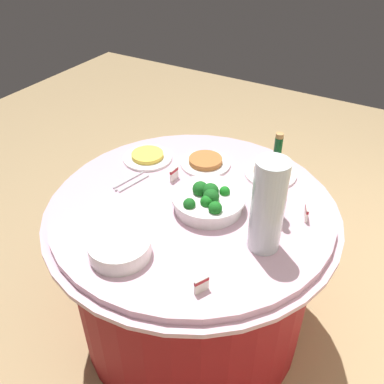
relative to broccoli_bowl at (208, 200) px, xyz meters
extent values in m
plane|color=tan|center=(0.00, -0.07, -0.78)|extent=(6.00, 6.00, 0.00)
cylinder|color=maroon|center=(0.00, -0.07, -0.44)|extent=(1.01, 1.01, 0.69)
cylinder|color=#E0B2C6|center=(0.00, -0.07, -0.08)|extent=(1.16, 1.16, 0.02)
cylinder|color=#E0B2C6|center=(0.00, -0.07, -0.06)|extent=(1.10, 1.10, 0.03)
cylinder|color=white|center=(0.00, 0.00, -0.02)|extent=(0.26, 0.26, 0.05)
cylinder|color=white|center=(0.00, 0.00, 0.01)|extent=(0.28, 0.28, 0.01)
sphere|color=#19701E|center=(0.07, 0.06, 0.03)|extent=(0.05, 0.05, 0.05)
sphere|color=#197E1E|center=(0.00, 0.01, 0.03)|extent=(0.04, 0.04, 0.04)
sphere|color=#197B1E|center=(-0.05, 0.04, 0.03)|extent=(0.04, 0.04, 0.04)
sphere|color=#19621E|center=(-0.01, -0.04, 0.04)|extent=(0.06, 0.06, 0.06)
sphere|color=#19611E|center=(-0.01, 0.00, 0.04)|extent=(0.06, 0.06, 0.06)
sphere|color=#197E1E|center=(-0.01, 0.00, 0.03)|extent=(0.05, 0.05, 0.05)
sphere|color=#19631E|center=(0.09, -0.03, 0.03)|extent=(0.05, 0.05, 0.05)
sphere|color=#19751E|center=(0.04, 0.02, 0.03)|extent=(0.05, 0.05, 0.05)
sphere|color=#195F1E|center=(0.02, 0.02, 0.04)|extent=(0.06, 0.06, 0.06)
cylinder|color=white|center=(0.36, -0.14, -0.04)|extent=(0.21, 0.21, 0.01)
cylinder|color=white|center=(0.36, -0.14, -0.03)|extent=(0.21, 0.21, 0.01)
cylinder|color=white|center=(0.36, -0.14, -0.02)|extent=(0.21, 0.21, 0.01)
cylinder|color=white|center=(0.36, -0.14, -0.01)|extent=(0.21, 0.21, 0.01)
cylinder|color=white|center=(0.36, -0.14, 0.00)|extent=(0.21, 0.21, 0.01)
cylinder|color=white|center=(0.36, -0.14, 0.01)|extent=(0.21, 0.21, 0.01)
cylinder|color=#0D4B1E|center=(-0.10, 0.21, 0.06)|extent=(0.07, 0.07, 0.20)
cone|color=#0D4B1E|center=(-0.10, 0.21, 0.18)|extent=(0.07, 0.07, 0.04)
cylinder|color=#0D4B1E|center=(-0.10, 0.21, 0.24)|extent=(0.03, 0.03, 0.08)
cylinder|color=#B2844C|center=(-0.10, 0.21, 0.29)|extent=(0.03, 0.03, 0.02)
cylinder|color=silver|center=(0.08, 0.26, 0.13)|extent=(0.11, 0.11, 0.34)
sphere|color=#E5B26B|center=(0.10, 0.26, 0.00)|extent=(0.06, 0.06, 0.06)
sphere|color=#E5B26B|center=(0.07, 0.28, 0.00)|extent=(0.06, 0.06, 0.06)
sphere|color=#E5B26B|center=(0.07, 0.24, 0.00)|extent=(0.06, 0.06, 0.06)
sphere|color=#72C64C|center=(0.10, 0.27, 0.05)|extent=(0.06, 0.06, 0.06)
sphere|color=#72C64C|center=(0.06, 0.27, 0.05)|extent=(0.06, 0.06, 0.06)
sphere|color=#72C64C|center=(0.08, 0.24, 0.05)|extent=(0.06, 0.06, 0.06)
sphere|color=red|center=(0.09, 0.28, 0.10)|extent=(0.06, 0.06, 0.06)
sphere|color=red|center=(0.06, 0.25, 0.10)|extent=(0.06, 0.06, 0.06)
sphere|color=red|center=(0.09, 0.24, 0.10)|extent=(0.06, 0.06, 0.06)
sphere|color=#E5B26B|center=(0.08, 0.28, 0.16)|extent=(0.06, 0.06, 0.06)
sphere|color=#E5B26B|center=(0.07, 0.24, 0.16)|extent=(0.06, 0.06, 0.06)
sphere|color=#E5B26B|center=(0.10, 0.25, 0.16)|extent=(0.06, 0.06, 0.06)
cylinder|color=silver|center=(0.00, -0.38, -0.04)|extent=(0.16, 0.04, 0.01)
cylinder|color=silver|center=(0.01, -0.34, -0.04)|extent=(0.16, 0.04, 0.01)
sphere|color=silver|center=(0.08, -0.38, -0.04)|extent=(0.01, 0.01, 0.01)
cylinder|color=white|center=(-0.18, -0.41, -0.04)|extent=(0.22, 0.22, 0.01)
cylinder|color=#F2D14C|center=(-0.18, -0.41, -0.02)|extent=(0.14, 0.14, 0.02)
cylinder|color=white|center=(-0.34, 0.12, -0.04)|extent=(0.22, 0.22, 0.01)
cylinder|color=brown|center=(-0.34, 0.12, -0.02)|extent=(0.14, 0.14, 0.02)
cylinder|color=white|center=(-0.27, -0.16, -0.04)|extent=(0.22, 0.22, 0.01)
cylinder|color=#B77038|center=(-0.27, -0.16, -0.02)|extent=(0.15, 0.15, 0.02)
cube|color=white|center=(0.37, 0.18, -0.01)|extent=(0.05, 0.03, 0.05)
cube|color=maroon|center=(0.37, 0.18, 0.00)|extent=(0.05, 0.03, 0.01)
cube|color=white|center=(-0.13, 0.34, -0.01)|extent=(0.05, 0.03, 0.05)
cube|color=maroon|center=(-0.13, 0.34, 0.00)|extent=(0.05, 0.03, 0.01)
cube|color=white|center=(-0.10, -0.22, -0.01)|extent=(0.05, 0.01, 0.05)
cube|color=maroon|center=(-0.10, -0.22, 0.00)|extent=(0.05, 0.01, 0.01)
camera|label=1|loc=(1.12, 0.59, 0.97)|focal=39.53mm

